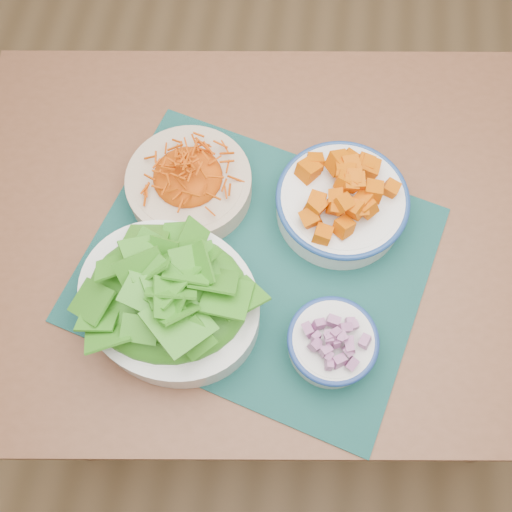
% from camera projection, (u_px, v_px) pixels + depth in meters
% --- Properties ---
extents(ground, '(4.00, 4.00, 0.00)m').
position_uv_depth(ground, '(336.00, 307.00, 1.71)').
color(ground, olive).
rests_on(ground, ground).
extents(table, '(1.24, 0.90, 0.75)m').
position_uv_depth(table, '(291.00, 249.00, 1.08)').
color(table, brown).
rests_on(table, ground).
extents(placemat, '(0.65, 0.58, 0.00)m').
position_uv_depth(placemat, '(256.00, 263.00, 0.96)').
color(placemat, '#0B2F2D').
rests_on(placemat, table).
extents(carrot_bowl, '(0.27, 0.27, 0.09)m').
position_uv_depth(carrot_bowl, '(189.00, 180.00, 0.97)').
color(carrot_bowl, '#CAB196').
rests_on(carrot_bowl, placemat).
extents(squash_bowl, '(0.23, 0.23, 0.10)m').
position_uv_depth(squash_bowl, '(343.00, 199.00, 0.95)').
color(squash_bowl, white).
rests_on(squash_bowl, placemat).
extents(lettuce_bowl, '(0.37, 0.34, 0.13)m').
position_uv_depth(lettuce_bowl, '(168.00, 297.00, 0.87)').
color(lettuce_bowl, white).
rests_on(lettuce_bowl, placemat).
extents(onion_bowl, '(0.15, 0.15, 0.07)m').
position_uv_depth(onion_bowl, '(333.00, 342.00, 0.87)').
color(onion_bowl, silver).
rests_on(onion_bowl, placemat).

